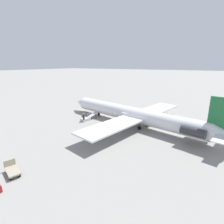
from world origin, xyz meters
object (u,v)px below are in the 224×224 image
Objects in this scene: airplane_main at (136,115)px; suitcase at (0,189)px; luggage_cart at (12,170)px; boarding_stairs at (87,118)px; passenger at (84,117)px.

airplane_main is 22.28m from suitcase.
luggage_cart is 2.75× the size of suitcase.
airplane_main is at bearing -66.88° from boarding_stairs.
passenger is 0.72× the size of luggage_cart.
boarding_stairs is 4.70× the size of suitcase.
airplane_main reaches higher than suitcase.
airplane_main is at bearing -59.81° from passenger.
passenger is 1.98× the size of suitcase.
luggage_cart is at bearing 87.48° from airplane_main.
boarding_stairs is at bearing -71.86° from suitcase.
suitcase is (-1.65, 2.05, -0.13)m from luggage_cart.
suitcase is (3.09, 21.99, -1.74)m from airplane_main.
airplane_main reaches higher than passenger.
boarding_stairs reaches higher than luggage_cart.
boarding_stairs is at bearing -57.97° from luggage_cart.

